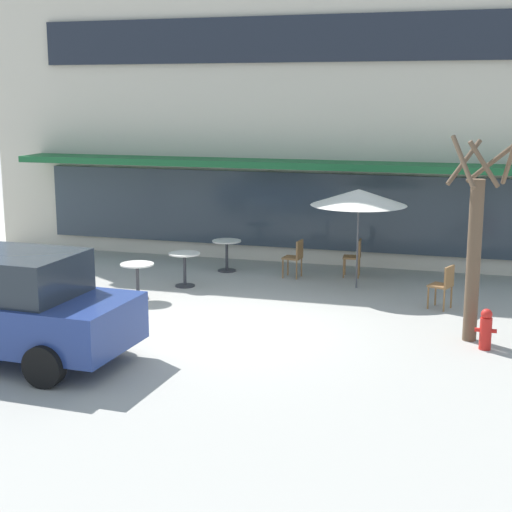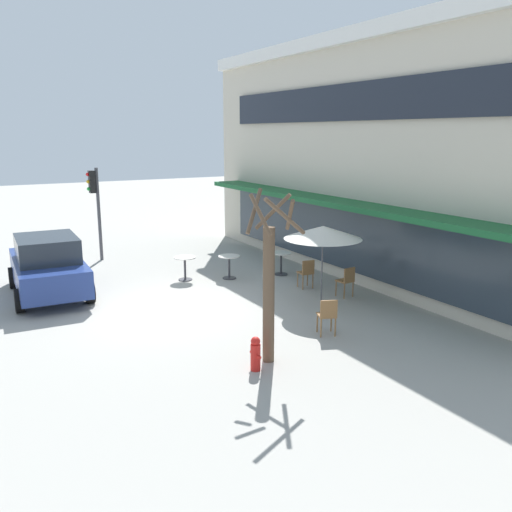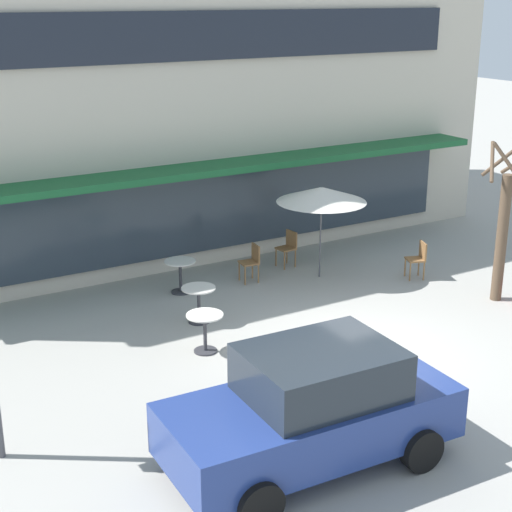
# 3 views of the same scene
# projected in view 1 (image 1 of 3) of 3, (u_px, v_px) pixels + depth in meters

# --- Properties ---
(ground_plane) EXTENTS (80.00, 80.00, 0.00)m
(ground_plane) POSITION_uv_depth(u_px,v_px,m) (227.00, 329.00, 14.30)
(ground_plane) COLOR #9E9B93
(building_facade) EXTENTS (17.41, 9.10, 7.66)m
(building_facade) POSITION_uv_depth(u_px,v_px,m) (336.00, 108.00, 22.88)
(building_facade) COLOR beige
(building_facade) RESTS_ON ground
(cafe_table_near_wall) EXTENTS (0.70, 0.70, 0.76)m
(cafe_table_near_wall) POSITION_uv_depth(u_px,v_px,m) (185.00, 264.00, 17.41)
(cafe_table_near_wall) COLOR #333338
(cafe_table_near_wall) RESTS_ON ground
(cafe_table_streetside) EXTENTS (0.70, 0.70, 0.76)m
(cafe_table_streetside) POSITION_uv_depth(u_px,v_px,m) (227.00, 250.00, 18.92)
(cafe_table_streetside) COLOR #333338
(cafe_table_streetside) RESTS_ON ground
(cafe_table_by_tree) EXTENTS (0.70, 0.70, 0.76)m
(cafe_table_by_tree) POSITION_uv_depth(u_px,v_px,m) (137.00, 275.00, 16.33)
(cafe_table_by_tree) COLOR #333338
(cafe_table_by_tree) RESTS_ON ground
(patio_umbrella_green_folded) EXTENTS (2.10, 2.10, 2.20)m
(patio_umbrella_green_folded) POSITION_uv_depth(u_px,v_px,m) (359.00, 197.00, 16.98)
(patio_umbrella_green_folded) COLOR #4C4C51
(patio_umbrella_green_folded) RESTS_ON ground
(cafe_chair_0) EXTENTS (0.44, 0.44, 0.89)m
(cafe_chair_0) POSITION_uv_depth(u_px,v_px,m) (295.00, 256.00, 18.25)
(cafe_chair_0) COLOR olive
(cafe_chair_0) RESTS_ON ground
(cafe_chair_1) EXTENTS (0.52, 0.52, 0.89)m
(cafe_chair_1) POSITION_uv_depth(u_px,v_px,m) (444.00, 284.00, 15.56)
(cafe_chair_1) COLOR olive
(cafe_chair_1) RESTS_ON ground
(cafe_chair_2) EXTENTS (0.44, 0.44, 0.89)m
(cafe_chair_2) POSITION_uv_depth(u_px,v_px,m) (355.00, 255.00, 18.32)
(cafe_chair_2) COLOR olive
(cafe_chair_2) RESTS_ON ground
(parked_sedan) EXTENTS (4.27, 2.15, 1.76)m
(parked_sedan) POSITION_uv_depth(u_px,v_px,m) (7.00, 306.00, 12.55)
(parked_sedan) COLOR navy
(parked_sedan) RESTS_ON ground
(street_tree) EXTENTS (1.13, 1.09, 3.54)m
(street_tree) POSITION_uv_depth(u_px,v_px,m) (475.00, 245.00, 13.36)
(street_tree) COLOR brown
(street_tree) RESTS_ON ground
(fire_hydrant) EXTENTS (0.36, 0.20, 0.71)m
(fire_hydrant) POSITION_uv_depth(u_px,v_px,m) (486.00, 329.00, 13.12)
(fire_hydrant) COLOR red
(fire_hydrant) RESTS_ON ground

